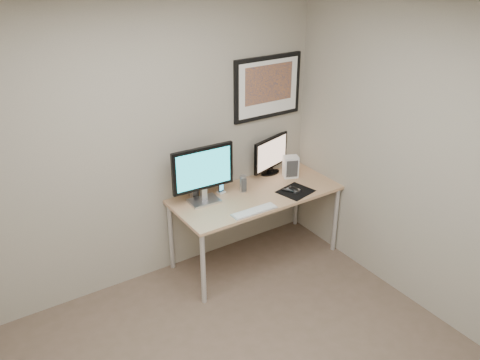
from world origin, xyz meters
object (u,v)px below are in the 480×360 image
at_px(fan_unit, 291,167).
at_px(monitor_large, 203,172).
at_px(monitor_tv, 271,155).
at_px(phone_dock, 221,186).
at_px(framed_art, 268,87).
at_px(keyboard, 254,211).
at_px(desk, 256,199).
at_px(speaker_left, 193,187).
at_px(speaker_right, 243,184).

bearing_deg(fan_unit, monitor_large, -158.07).
bearing_deg(monitor_tv, fan_unit, -70.15).
xyz_separation_m(monitor_tv, phone_dock, (-0.64, -0.09, -0.14)).
bearing_deg(phone_dock, framed_art, -0.81).
xyz_separation_m(phone_dock, fan_unit, (0.77, -0.07, 0.04)).
height_order(framed_art, keyboard, framed_art).
bearing_deg(framed_art, keyboard, -132.59).
bearing_deg(desk, framed_art, 43.46).
xyz_separation_m(framed_art, monitor_large, (-0.85, -0.21, -0.59)).
distance_m(desk, monitor_large, 0.63).
distance_m(framed_art, speaker_left, 1.18).
bearing_deg(speaker_left, keyboard, -63.37).
bearing_deg(keyboard, framed_art, 47.98).
height_order(speaker_left, speaker_right, speaker_left).
xyz_separation_m(speaker_right, keyboard, (-0.13, -0.38, -0.07)).
bearing_deg(monitor_tv, speaker_right, -174.90).
xyz_separation_m(desk, speaker_left, (-0.52, 0.27, 0.16)).
distance_m(monitor_tv, phone_dock, 0.66).
distance_m(desk, phone_dock, 0.36).
relative_size(monitor_tv, speaker_left, 2.57).
height_order(speaker_left, phone_dock, speaker_left).
height_order(monitor_large, keyboard, monitor_large).
distance_m(framed_art, fan_unit, 0.82).
xyz_separation_m(speaker_left, fan_unit, (1.02, -0.16, 0.02)).
xyz_separation_m(monitor_large, monitor_tv, (0.87, 0.16, -0.09)).
relative_size(desk, monitor_tv, 3.28).
xyz_separation_m(monitor_large, speaker_right, (0.42, -0.02, -0.22)).
bearing_deg(fan_unit, speaker_right, -156.54).
bearing_deg(desk, phone_dock, 145.42).
distance_m(desk, keyboard, 0.36).
relative_size(desk, fan_unit, 7.26).
distance_m(monitor_tv, speaker_right, 0.50).
distance_m(framed_art, phone_dock, 1.04).
relative_size(monitor_large, fan_unit, 2.68).
bearing_deg(speaker_right, framed_art, 47.13).
bearing_deg(phone_dock, monitor_large, -176.70).
distance_m(monitor_large, speaker_left, 0.25).
relative_size(speaker_left, keyboard, 0.44).
relative_size(monitor_large, keyboard, 1.36).
distance_m(speaker_right, phone_dock, 0.21).
bearing_deg(phone_dock, speaker_left, 148.10).
bearing_deg(framed_art, speaker_left, -175.80).
bearing_deg(framed_art, desk, -136.54).
bearing_deg(monitor_tv, desk, -159.65).
relative_size(speaker_left, fan_unit, 0.86).
bearing_deg(speaker_right, speaker_left, 177.93).
relative_size(speaker_left, phone_dock, 1.38).
relative_size(desk, phone_dock, 11.62).
xyz_separation_m(phone_dock, keyboard, (0.06, -0.47, -0.06)).
distance_m(monitor_tv, speaker_left, 0.90).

